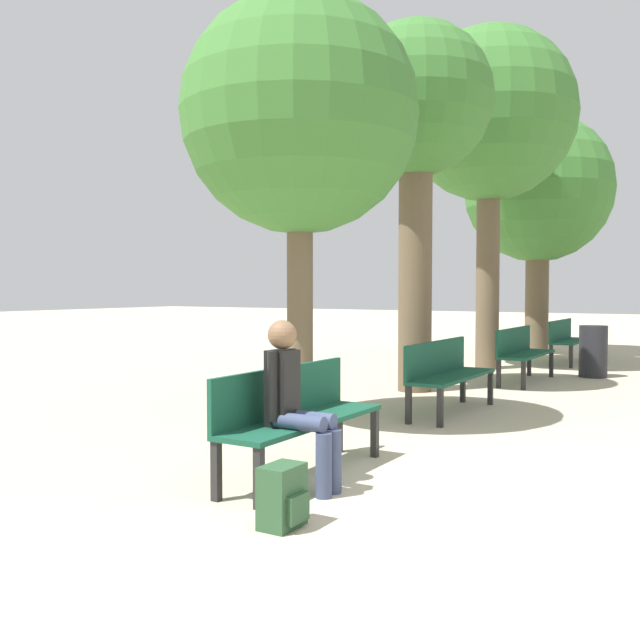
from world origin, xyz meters
TOP-DOWN VIEW (x-y plane):
  - ground_plane at (0.00, 0.00)m, footprint 80.00×80.00m
  - bench_row_0 at (-2.00, 0.33)m, footprint 0.46×1.85m
  - bench_row_1 at (-2.00, 3.66)m, footprint 0.46×1.85m
  - bench_row_2 at (-2.00, 7.00)m, footprint 0.46×1.85m
  - bench_row_3 at (-2.00, 10.34)m, footprint 0.46×1.85m
  - tree_row_0 at (-3.07, 2.07)m, footprint 2.57×2.57m
  - tree_row_1 at (-3.07, 5.20)m, footprint 2.22×2.22m
  - tree_row_2 at (-3.07, 8.58)m, footprint 3.19×3.19m
  - tree_row_3 at (-3.07, 12.22)m, footprint 3.36×3.36m
  - person_seated at (-1.77, -0.02)m, footprint 0.58×0.33m
  - backpack at (-1.38, -0.78)m, footprint 0.24×0.30m
  - trash_bin at (-1.12, 8.25)m, footprint 0.46×0.46m

SIDE VIEW (x-z plane):
  - ground_plane at x=0.00m, z-range 0.00..0.00m
  - backpack at x=-1.38m, z-range 0.00..0.39m
  - trash_bin at x=-1.12m, z-range 0.00..0.88m
  - bench_row_0 at x=-2.00m, z-range 0.09..0.96m
  - bench_row_1 at x=-2.00m, z-range 0.09..0.96m
  - bench_row_2 at x=-2.00m, z-range 0.09..0.96m
  - bench_row_3 at x=-2.00m, z-range 0.09..0.96m
  - person_seated at x=-1.77m, z-range 0.05..1.32m
  - tree_row_0 at x=-3.07m, z-range 1.02..5.69m
  - tree_row_3 at x=-3.07m, z-range 1.01..6.49m
  - tree_row_1 at x=-3.07m, z-range 1.39..6.74m
  - tree_row_2 at x=-3.07m, z-range 1.51..7.82m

